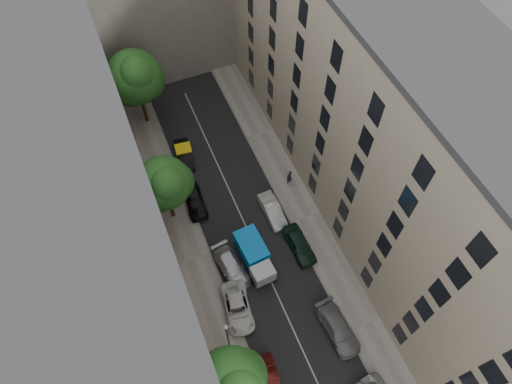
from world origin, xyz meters
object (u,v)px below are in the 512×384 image
car_left_2 (238,308)px  car_right_1 (338,328)px  car_left_5 (184,155)px  tree_far (136,79)px  tree_mid (165,185)px  lamp_post (227,335)px  car_left_4 (194,200)px  car_right_3 (272,210)px  car_left_1 (270,382)px  pedestrian (289,177)px  car_left_3 (231,267)px  tarp_truck (255,255)px  car_right_2 (300,245)px

car_left_2 → car_right_1: (6.83, -4.72, 0.06)m
car_left_5 → tree_far: tree_far is taller
tree_mid → lamp_post: bearing=-88.0°
car_left_4 → car_right_3: 7.44m
car_left_1 → car_right_3: car_left_1 is taller
car_right_1 → pedestrian: size_ratio=2.69×
car_left_3 → tarp_truck: bearing=-8.7°
car_left_2 → car_left_4: bearing=98.5°
car_left_5 → car_right_3: bearing=-52.7°
car_left_5 → pedestrian: bearing=-32.1°
car_right_2 → car_left_5: bearing=113.8°
tarp_truck → car_right_2: (4.20, -0.34, -0.54)m
car_left_2 → pedestrian: (9.32, 9.99, 0.40)m
car_right_3 → pedestrian: (2.92, 2.59, 0.38)m
tarp_truck → car_left_4: bearing=107.8°
car_right_1 → pedestrian: bearing=76.7°
car_right_1 → tree_far: (-8.15, 27.81, 5.48)m
car_left_3 → tree_mid: bearing=105.6°
car_left_3 → car_right_3: size_ratio=1.13×
car_right_2 → lamp_post: 11.07m
car_left_2 → tree_mid: tree_mid is taller
tarp_truck → car_right_2: 4.25m
car_left_2 → pedestrian: bearing=55.5°
car_left_5 → lamp_post: (-2.51, -19.42, 3.11)m
tree_far → car_left_3: bearing=-83.8°
car_left_2 → car_right_1: 8.30m
car_left_4 → lamp_post: bearing=-93.7°
tarp_truck → pedestrian: size_ratio=2.81×
lamp_post → car_right_3: bearing=51.0°
car_right_1 → car_right_2: (0.37, 7.92, 0.02)m
car_left_2 → pedestrian: size_ratio=2.59×
pedestrian → car_left_2: bearing=23.3°
car_left_2 → car_left_4: (0.00, 11.20, 0.09)m
car_right_3 → tarp_truck: bearing=-132.4°
tarp_truck → car_right_3: bearing=45.0°
tarp_truck → car_right_3: size_ratio=1.24×
car_right_2 → pedestrian: (2.12, 6.79, 0.33)m
car_left_3 → pedestrian: 10.66m
tarp_truck → car_left_1: size_ratio=1.21×
car_left_1 → tree_far: bearing=99.5°
car_right_2 → car_right_1: bearing=-94.1°
car_left_2 → tree_mid: 11.92m
car_right_1 → lamp_post: (-8.55, 2.10, 3.07)m
tree_far → pedestrian: bearing=-50.9°
car_left_5 → car_right_2: car_right_2 is taller
car_right_1 → tree_far: 29.50m
car_left_1 → car_right_2: bearing=60.1°
car_left_1 → pedestrian: pedestrian is taller
car_left_3 → tree_mid: (-2.98, 7.09, 4.78)m
car_left_3 → car_right_1: size_ratio=0.95×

